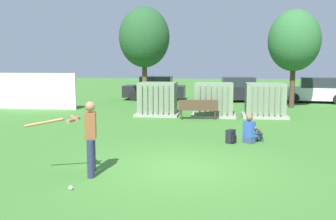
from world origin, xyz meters
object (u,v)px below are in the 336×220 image
object	(u,v)px
transformer_mid_west	(214,100)
seated_spectator	(251,131)
transformer_mid_east	(265,101)
sports_ball	(71,188)
backpack	(231,137)
transformer_west	(158,99)
parked_car_left_of_center	(236,90)
park_bench	(198,108)
batter	(88,134)
parked_car_right_of_center	(316,91)
parked_car_leftmost	(155,89)

from	to	relation	value
transformer_mid_west	seated_spectator	world-z (taller)	transformer_mid_west
transformer_mid_west	transformer_mid_east	size ratio (longest dim) A/B	1.00
sports_ball	backpack	bearing A→B (deg)	55.71
transformer_west	transformer_mid_west	bearing A→B (deg)	0.64
transformer_mid_west	parked_car_left_of_center	xyz separation A→B (m)	(1.35, 6.92, -0.04)
transformer_west	park_bench	size ratio (longest dim) A/B	1.15
transformer_mid_west	batter	bearing A→B (deg)	-105.34
sports_ball	parked_car_right_of_center	distance (m)	20.22
transformer_mid_west	parked_car_right_of_center	xyz separation A→B (m)	(6.39, 7.04, -0.04)
parked_car_leftmost	parked_car_right_of_center	distance (m)	10.58
sports_ball	seated_spectator	distance (m)	6.58
transformer_west	transformer_mid_east	distance (m)	5.17
batter	parked_car_right_of_center	world-z (taller)	batter
sports_ball	parked_car_right_of_center	size ratio (longest dim) A/B	0.02
parked_car_leftmost	transformer_mid_west	bearing A→B (deg)	-60.40
batter	backpack	world-z (taller)	batter
transformer_mid_west	parked_car_right_of_center	distance (m)	9.51
park_bench	sports_ball	world-z (taller)	park_bench
transformer_mid_east	seated_spectator	size ratio (longest dim) A/B	2.18
seated_spectator	sports_ball	bearing A→B (deg)	-128.29
parked_car_right_of_center	parked_car_left_of_center	bearing A→B (deg)	-178.73
backpack	parked_car_left_of_center	size ratio (longest dim) A/B	0.10
parked_car_left_of_center	transformer_mid_east	bearing A→B (deg)	-81.11
transformer_mid_west	parked_car_leftmost	distance (m)	8.47
transformer_mid_east	parked_car_right_of_center	xyz separation A→B (m)	(3.97, 6.93, -0.04)
seated_spectator	parked_car_left_of_center	world-z (taller)	parked_car_left_of_center
backpack	batter	bearing A→B (deg)	-130.66
park_bench	batter	xyz separation A→B (m)	(-2.04, -8.77, 0.44)
seated_spectator	parked_car_right_of_center	size ratio (longest dim) A/B	0.22
parked_car_left_of_center	parked_car_right_of_center	bearing A→B (deg)	1.27
transformer_west	seated_spectator	world-z (taller)	transformer_west
parked_car_right_of_center	seated_spectator	bearing A→B (deg)	-111.50
park_bench	backpack	size ratio (longest dim) A/B	4.15
sports_ball	parked_car_leftmost	distance (m)	18.42
backpack	parked_car_right_of_center	bearing A→B (deg)	66.26
park_bench	parked_car_right_of_center	bearing A→B (deg)	49.16
transformer_mid_east	transformer_west	bearing A→B (deg)	-178.45
transformer_west	batter	size ratio (longest dim) A/B	1.21
transformer_mid_east	parked_car_left_of_center	distance (m)	6.90
transformer_west	transformer_mid_west	size ratio (longest dim) A/B	1.00
park_bench	seated_spectator	world-z (taller)	seated_spectator
seated_spectator	backpack	size ratio (longest dim) A/B	2.19
transformer_mid_west	parked_car_right_of_center	world-z (taller)	same
park_bench	seated_spectator	bearing A→B (deg)	-66.73
seated_spectator	transformer_mid_east	bearing A→B (deg)	79.58
backpack	parked_car_leftmost	bearing A→B (deg)	110.01
parked_car_leftmost	parked_car_left_of_center	bearing A→B (deg)	-4.57
parked_car_left_of_center	batter	bearing A→B (deg)	-103.60
park_bench	batter	distance (m)	9.02
transformer_west	batter	xyz separation A→B (m)	(0.02, -9.89, 0.19)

